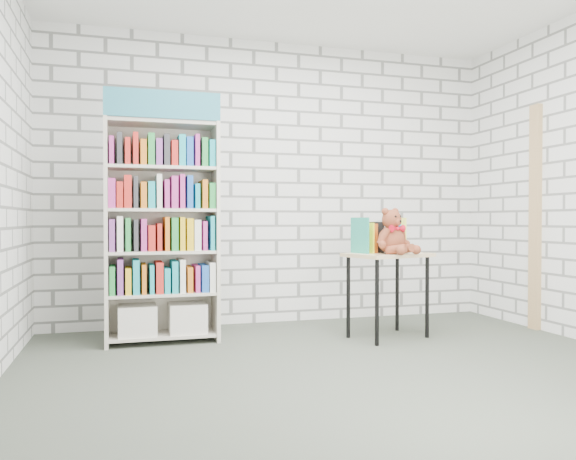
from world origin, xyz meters
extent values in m
plane|color=#41473C|center=(0.00, 0.00, 0.00)|extent=(4.50, 4.50, 0.00)
cube|color=silver|center=(0.00, 2.00, 1.40)|extent=(4.50, 0.02, 2.80)
cube|color=beige|center=(-1.61, 1.35, 0.92)|extent=(0.03, 0.36, 1.84)
cube|color=beige|center=(-0.72, 1.35, 0.92)|extent=(0.03, 0.36, 1.84)
cube|color=beige|center=(-1.16, 1.52, 0.92)|extent=(0.92, 0.02, 1.84)
cube|color=teal|center=(-1.16, 1.18, 1.96)|extent=(0.92, 0.02, 0.23)
cube|color=beige|center=(-1.16, 1.35, 0.06)|extent=(0.86, 0.34, 0.03)
cube|color=beige|center=(-1.16, 1.35, 0.41)|extent=(0.86, 0.34, 0.03)
cube|color=beige|center=(-1.16, 1.35, 0.76)|extent=(0.86, 0.34, 0.03)
cube|color=beige|center=(-1.16, 1.35, 1.11)|extent=(0.86, 0.34, 0.03)
cube|color=beige|center=(-1.16, 1.35, 1.45)|extent=(0.86, 0.34, 0.03)
cube|color=beige|center=(-1.16, 1.35, 1.82)|extent=(0.86, 0.34, 0.03)
cube|color=silver|center=(-1.37, 1.35, 0.20)|extent=(0.31, 0.30, 0.25)
cube|color=silver|center=(-0.96, 1.35, 0.20)|extent=(0.31, 0.30, 0.25)
cube|color=yellow|center=(-1.16, 1.34, 0.55)|extent=(0.86, 0.30, 0.25)
cube|color=blue|center=(-1.16, 1.34, 0.89)|extent=(0.86, 0.30, 0.25)
cube|color=green|center=(-1.16, 1.34, 1.24)|extent=(0.86, 0.30, 0.25)
cube|color=orange|center=(-1.16, 1.34, 1.59)|extent=(0.86, 0.30, 0.25)
cube|color=#D7B381|center=(0.73, 0.99, 0.72)|extent=(0.79, 0.65, 0.03)
cylinder|color=black|center=(0.50, 0.73, 0.35)|extent=(0.03, 0.03, 0.71)
cylinder|color=black|center=(0.40, 1.08, 0.35)|extent=(0.03, 0.03, 0.71)
cylinder|color=black|center=(1.06, 0.89, 0.35)|extent=(0.03, 0.03, 0.71)
cylinder|color=black|center=(0.95, 1.25, 0.35)|extent=(0.03, 0.03, 0.71)
cylinder|color=black|center=(0.51, 0.74, 0.73)|extent=(0.05, 0.05, 0.01)
cylinder|color=black|center=(1.05, 0.90, 0.73)|extent=(0.05, 0.05, 0.01)
cube|color=teal|center=(0.48, 1.03, 0.88)|extent=(0.07, 0.21, 0.28)
cube|color=#FCFF28|center=(0.54, 1.05, 0.88)|extent=(0.07, 0.21, 0.28)
cube|color=#CE5616|center=(0.60, 1.06, 0.88)|extent=(0.07, 0.21, 0.28)
cube|color=black|center=(0.67, 1.08, 0.88)|extent=(0.07, 0.21, 0.28)
cube|color=white|center=(0.73, 1.10, 0.88)|extent=(0.07, 0.21, 0.28)
cube|color=red|center=(0.79, 1.12, 0.88)|extent=(0.07, 0.21, 0.28)
cube|color=#398AD8|center=(0.86, 1.14, 0.88)|extent=(0.07, 0.21, 0.28)
cube|color=#F9F853|center=(0.92, 1.16, 0.88)|extent=(0.07, 0.21, 0.28)
ellipsoid|color=brown|center=(0.71, 0.89, 0.85)|extent=(0.23, 0.20, 0.23)
sphere|color=brown|center=(0.72, 0.89, 1.03)|extent=(0.17, 0.17, 0.17)
sphere|color=brown|center=(0.65, 0.88, 1.10)|extent=(0.06, 0.06, 0.06)
sphere|color=brown|center=(0.77, 0.93, 1.10)|extent=(0.06, 0.06, 0.06)
sphere|color=brown|center=(0.74, 0.83, 1.01)|extent=(0.07, 0.07, 0.07)
sphere|color=black|center=(0.71, 0.82, 1.05)|extent=(0.02, 0.02, 0.02)
sphere|color=black|center=(0.77, 0.84, 1.05)|extent=(0.02, 0.02, 0.02)
sphere|color=black|center=(0.75, 0.80, 1.01)|extent=(0.02, 0.02, 0.02)
cylinder|color=brown|center=(0.61, 0.83, 0.89)|extent=(0.13, 0.09, 0.16)
cylinder|color=brown|center=(0.83, 0.92, 0.89)|extent=(0.12, 0.12, 0.16)
sphere|color=brown|center=(0.59, 0.80, 0.82)|extent=(0.07, 0.07, 0.07)
sphere|color=brown|center=(0.87, 0.91, 0.82)|extent=(0.07, 0.07, 0.07)
cylinder|color=brown|center=(0.69, 0.76, 0.78)|extent=(0.16, 0.18, 0.09)
cylinder|color=brown|center=(0.82, 0.81, 0.78)|extent=(0.08, 0.18, 0.09)
sphere|color=brown|center=(0.70, 0.68, 0.78)|extent=(0.08, 0.08, 0.08)
sphere|color=brown|center=(0.87, 0.75, 0.78)|extent=(0.08, 0.08, 0.08)
cone|color=red|center=(0.70, 0.82, 0.95)|extent=(0.08, 0.08, 0.06)
cone|color=red|center=(0.77, 0.84, 0.95)|extent=(0.08, 0.08, 0.06)
sphere|color=red|center=(0.74, 0.83, 0.95)|extent=(0.04, 0.04, 0.04)
cube|color=tan|center=(2.23, 0.95, 1.05)|extent=(0.05, 0.12, 2.10)
camera|label=1|loc=(-1.47, -3.44, 1.03)|focal=35.00mm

